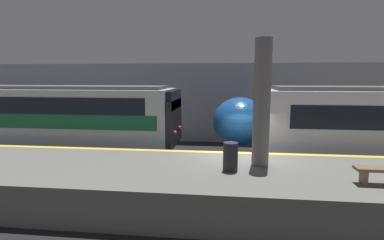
# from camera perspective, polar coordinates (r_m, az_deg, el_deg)

# --- Properties ---
(ground_plane) EXTENTS (120.00, 120.00, 0.00)m
(ground_plane) POSITION_cam_1_polar(r_m,az_deg,el_deg) (11.65, 8.90, -11.51)
(ground_plane) COLOR black
(platform) EXTENTS (40.00, 4.21, 1.15)m
(platform) POSITION_cam_1_polar(r_m,az_deg,el_deg) (9.48, 9.44, -12.56)
(platform) COLOR slate
(platform) RESTS_ON ground
(station_rear_barrier) EXTENTS (50.00, 0.15, 4.69)m
(station_rear_barrier) POSITION_cam_1_polar(r_m,az_deg,el_deg) (17.87, 8.28, 3.15)
(station_rear_barrier) COLOR #939399
(station_rear_barrier) RESTS_ON ground
(support_pillar_near) EXTENTS (0.53, 0.53, 3.95)m
(support_pillar_near) POSITION_cam_1_polar(r_m,az_deg,el_deg) (9.53, 13.16, 3.20)
(support_pillar_near) COLOR slate
(support_pillar_near) RESTS_ON platform
(train_boxy) EXTENTS (16.90, 2.98, 3.49)m
(train_boxy) POSITION_cam_1_polar(r_m,az_deg,el_deg) (17.37, -31.42, 0.06)
(train_boxy) COLOR black
(train_boxy) RESTS_ON ground
(trash_bin) EXTENTS (0.44, 0.44, 0.85)m
(trash_bin) POSITION_cam_1_polar(r_m,az_deg,el_deg) (9.03, 7.33, -6.92)
(trash_bin) COLOR #232328
(trash_bin) RESTS_ON platform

